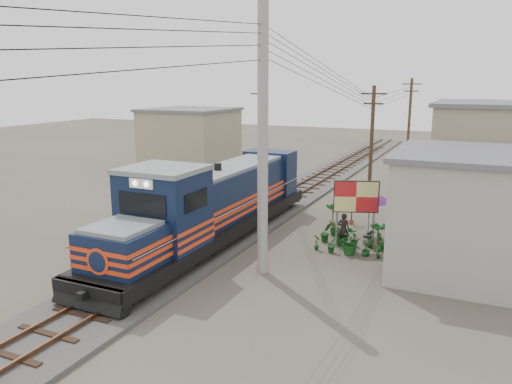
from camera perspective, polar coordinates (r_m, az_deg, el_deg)
The scene contains 16 objects.
ground at distance 21.61m, azimuth -7.30°, elevation -7.18°, with size 120.00×120.00×0.00m, color #473F35.
ballast at distance 30.16m, azimuth 2.76°, elevation -1.21°, with size 3.60×70.00×0.16m, color #595651.
track at distance 30.11m, azimuth 2.76°, elevation -0.88°, with size 1.15×70.00×0.12m.
locomotive at distance 22.55m, azimuth -5.06°, elevation -1.67°, with size 2.94×16.01×3.97m.
utility_pole_main at distance 18.39m, azimuth 0.78°, elevation 5.50°, with size 0.40×0.40×10.00m.
wooden_pole_mid at distance 32.04m, azimuth 13.07°, elevation 5.84°, with size 1.60×0.24×7.00m.
wooden_pole_far at distance 45.72m, azimuth 17.11°, elevation 7.86°, with size 1.60×0.24×7.50m.
wooden_pole_left at distance 38.77m, azimuth 0.36°, elevation 7.28°, with size 1.60×0.24×7.00m.
power_lines at distance 27.95m, azimuth 1.46°, elevation 13.20°, with size 9.65×19.00×3.30m.
shophouse_front at distance 20.78m, azimuth 25.61°, elevation -2.34°, with size 7.35×6.30×4.70m.
shophouse_back at distance 39.52m, azimuth 24.66°, elevation 3.95°, with size 6.30×6.30×4.20m.
shophouse_left at distance 39.49m, azimuth -7.51°, elevation 5.72°, with size 6.30×6.30×5.20m.
billboard at distance 22.25m, azimuth 11.37°, elevation -0.76°, with size 1.89×0.77×3.03m.
market_umbrella at distance 23.87m, azimuth 12.89°, elevation -0.43°, with size 2.41×2.41×2.30m.
vendor at distance 22.75m, azimuth 9.97°, elevation -4.24°, with size 0.55×0.36×1.52m, color black.
plant_nursery at distance 22.56m, azimuth 10.22°, elevation -5.23°, with size 3.18×3.37×1.03m.
Camera 1 is at (10.89, -17.19, 7.28)m, focal length 35.00 mm.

